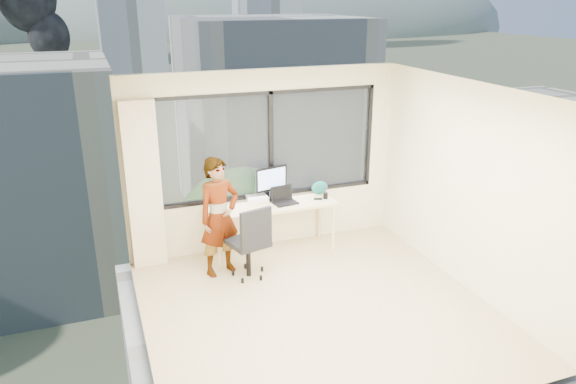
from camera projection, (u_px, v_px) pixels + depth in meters
name	position (u px, v px, depth m)	size (l,w,h in m)	color
floor	(317.00, 309.00, 6.52)	(4.00, 4.00, 0.01)	tan
ceiling	(321.00, 91.00, 5.64)	(4.00, 4.00, 0.01)	white
wall_front	(418.00, 294.00, 4.31)	(4.00, 0.01, 2.60)	#F7EBBF
wall_left	(135.00, 233.00, 5.43)	(0.01, 4.00, 2.60)	#F7EBBF
wall_right	(468.00, 187.00, 6.73)	(0.01, 4.00, 2.60)	#F7EBBF
window_wall	(267.00, 145.00, 7.78)	(3.30, 0.16, 1.55)	black
curtain	(144.00, 186.00, 7.23)	(0.45, 0.14, 2.30)	#F6E1C0
desk	(272.00, 228.00, 7.86)	(1.80, 0.60, 0.75)	beige
chair	(248.00, 240.00, 7.12)	(0.53, 0.53, 1.04)	black
person	(219.00, 217.00, 7.13)	(0.59, 0.39, 1.61)	#2D2D33
monitor	(271.00, 183.00, 7.79)	(0.51, 0.11, 0.51)	black
game_console	(257.00, 199.00, 7.83)	(0.28, 0.24, 0.07)	white
laptop	(285.00, 196.00, 7.70)	(0.33, 0.35, 0.21)	black
cellphone	(318.00, 199.00, 7.90)	(0.12, 0.06, 0.01)	black
pen_cup	(326.00, 196.00, 7.92)	(0.07, 0.07, 0.09)	black
handbag	(320.00, 188.00, 8.09)	(0.25, 0.13, 0.19)	#0C4D44
exterior_ground	(98.00, 83.00, 117.23)	(400.00, 400.00, 0.04)	#515B3D
near_bldg_b	(270.00, 116.00, 46.00)	(14.00, 13.00, 16.00)	silver
near_bldg_c	(521.00, 161.00, 44.03)	(12.00, 10.00, 10.00)	beige
far_tower_b	(129.00, 9.00, 114.75)	(13.00, 13.00, 30.00)	silver
far_tower_c	(267.00, 14.00, 145.10)	(15.00, 15.00, 26.00)	silver
hill_b	(261.00, 27.00, 326.32)	(300.00, 220.00, 96.00)	slate
tree_b	(245.00, 276.00, 26.93)	(7.60, 7.60, 9.00)	#25511B
tree_c	(363.00, 135.00, 52.03)	(8.40, 8.40, 10.00)	#25511B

